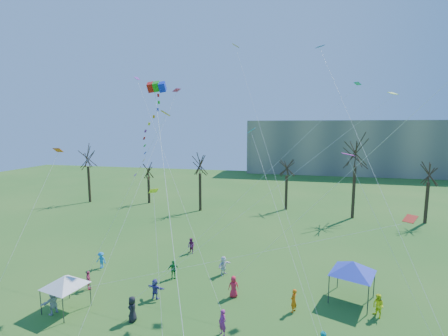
% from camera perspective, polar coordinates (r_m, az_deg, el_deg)
% --- Properties ---
extents(distant_building, '(60.00, 14.00, 15.00)m').
position_cam_1_polar(distant_building, '(96.42, 22.82, 3.52)').
color(distant_building, gray).
rests_on(distant_building, ground).
extents(bare_tree_row, '(70.34, 8.92, 12.12)m').
position_cam_1_polar(bare_tree_row, '(48.21, 13.08, 0.09)').
color(bare_tree_row, black).
rests_on(bare_tree_row, ground).
extents(big_box_kite, '(4.27, 6.88, 19.74)m').
position_cam_1_polar(big_box_kite, '(23.97, -13.29, 5.56)').
color(big_box_kite, red).
rests_on(big_box_kite, ground).
extents(canopy_tent_white, '(3.50, 3.50, 2.68)m').
position_cam_1_polar(canopy_tent_white, '(26.77, -27.08, -17.88)').
color(canopy_tent_white, '#3F3F44').
rests_on(canopy_tent_white, ground).
extents(canopy_tent_blue, '(3.96, 3.96, 3.18)m').
position_cam_1_polar(canopy_tent_blue, '(26.98, 22.50, -16.42)').
color(canopy_tent_blue, '#3F3F44').
rests_on(canopy_tent_blue, ground).
extents(festival_crowd, '(26.56, 18.51, 1.78)m').
position_cam_1_polar(festival_crowd, '(23.98, -3.31, -24.02)').
color(festival_crowd, '#AF1B15').
rests_on(festival_crowd, ground).
extents(small_kites_aloft, '(26.50, 20.10, 32.11)m').
position_cam_1_polar(small_kites_aloft, '(23.64, 5.15, 8.16)').
color(small_kites_aloft, '#E4470C').
rests_on(small_kites_aloft, ground).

